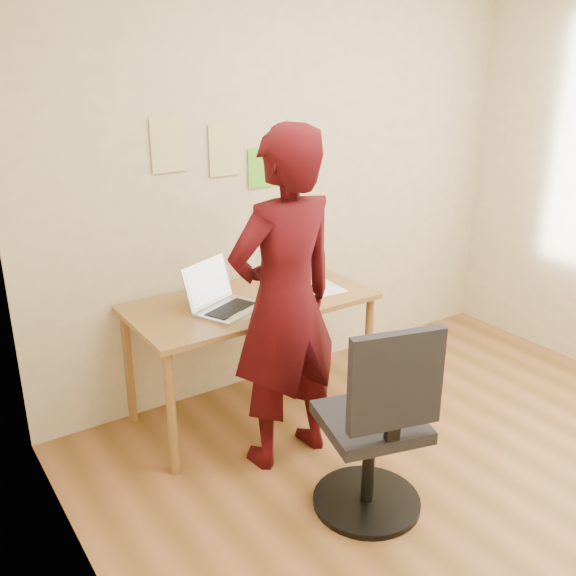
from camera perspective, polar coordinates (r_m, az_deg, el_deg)
room at (r=2.85m, az=20.30°, el=4.12°), size 3.58×3.58×2.78m
desk at (r=3.72m, az=-3.33°, el=-2.27°), size 1.40×0.70×0.74m
laptop at (r=3.55m, az=-5.86°, el=-1.07°), size 0.45×0.43×0.26m
paper_sheet at (r=3.88m, az=3.03°, el=0.08°), size 0.21×0.29×0.00m
phone at (r=3.62m, az=0.53°, el=-1.37°), size 0.07×0.12×0.01m
wall_note_left at (r=3.66m, az=-10.55°, el=12.40°), size 0.21×0.00×0.30m
wall_note_mid at (r=3.82m, az=-5.59°, el=12.13°), size 0.21×0.00×0.30m
wall_note_right at (r=3.95m, az=-2.40°, el=10.63°), size 0.18×0.00×0.24m
office_chair at (r=3.04m, az=7.87°, el=-12.84°), size 0.55×0.56×1.01m
person at (r=3.23m, az=-0.29°, el=-1.32°), size 0.68×0.47×1.78m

